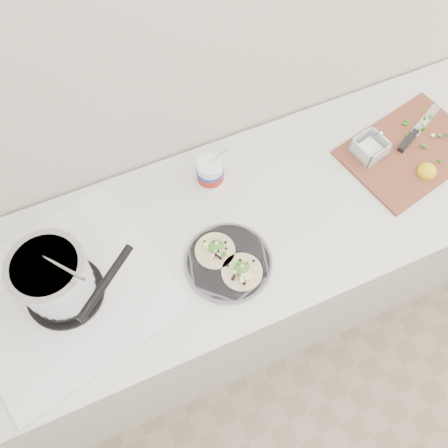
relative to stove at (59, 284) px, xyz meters
name	(u,v)px	position (x,y,z in m)	size (l,w,h in m)	color
counter	(238,272)	(0.58, 0.03, -0.54)	(2.44, 0.66, 0.90)	silver
stove	(59,284)	(0.00, 0.00, 0.00)	(0.66, 0.63, 0.27)	silver
taco_plate	(228,261)	(0.47, -0.10, -0.07)	(0.27, 0.27, 0.04)	#55545A
tub	(211,170)	(0.54, 0.19, -0.02)	(0.09, 0.09, 0.20)	white
cutboard	(407,148)	(1.20, 0.04, -0.07)	(0.50, 0.40, 0.07)	brown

